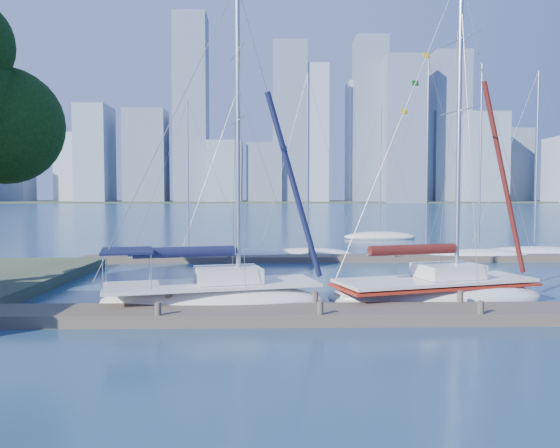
{
  "coord_description": "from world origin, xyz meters",
  "views": [
    {
      "loc": [
        -1.58,
        -17.56,
        4.08
      ],
      "look_at": [
        -1.15,
        4.0,
        2.95
      ],
      "focal_mm": 35.0,
      "sensor_mm": 36.0,
      "label": 1
    }
  ],
  "objects": [
    {
      "name": "ground",
      "position": [
        0.0,
        0.0,
        0.0
      ],
      "size": [
        700.0,
        700.0,
        0.0
      ],
      "primitive_type": "plane",
      "color": "navy",
      "rests_on": "ground"
    },
    {
      "name": "near_dock",
      "position": [
        0.0,
        0.0,
        0.2
      ],
      "size": [
        26.0,
        2.0,
        0.4
      ],
      "primitive_type": "cube",
      "color": "#50463B",
      "rests_on": "ground"
    },
    {
      "name": "far_dock",
      "position": [
        2.0,
        16.0,
        0.18
      ],
      "size": [
        30.0,
        1.8,
        0.36
      ],
      "primitive_type": "cube",
      "color": "#50463B",
      "rests_on": "ground"
    },
    {
      "name": "far_shore",
      "position": [
        0.0,
        320.0,
        0.0
      ],
      "size": [
        800.0,
        100.0,
        1.5
      ],
      "primitive_type": "cube",
      "color": "#38472D",
      "rests_on": "ground"
    },
    {
      "name": "sailboat_navy",
      "position": [
        -3.61,
        1.85,
        0.94
      ],
      "size": [
        8.52,
        4.53,
        12.08
      ],
      "rotation": [
        0.0,
        0.0,
        0.24
      ],
      "color": "silver",
      "rests_on": "ground"
    },
    {
      "name": "sailboat_maroon",
      "position": [
        4.67,
        2.68,
        1.03
      ],
      "size": [
        8.5,
        4.83,
        13.0
      ],
      "rotation": [
        0.0,
        0.0,
        0.29
      ],
      "color": "silver",
      "rests_on": "ground"
    },
    {
      "name": "bg_boat_0",
      "position": [
        -6.71,
        17.11,
        0.21
      ],
      "size": [
        7.4,
        3.1,
        10.28
      ],
      "rotation": [
        0.0,
        0.0,
        -0.17
      ],
      "color": "silver",
      "rests_on": "ground"
    },
    {
      "name": "bg_boat_1",
      "position": [
        -3.51,
        17.19,
        0.22
      ],
      "size": [
        7.58,
        4.63,
        11.16
      ],
      "rotation": [
        0.0,
        0.0,
        0.4
      ],
      "color": "silver",
      "rests_on": "ground"
    },
    {
      "name": "bg_boat_2",
      "position": [
        0.94,
        17.99,
        0.24
      ],
      "size": [
        6.05,
        1.92,
        12.28
      ],
      "rotation": [
        0.0,
        0.0,
        -0.01
      ],
      "color": "silver",
      "rests_on": "ground"
    },
    {
      "name": "bg_boat_3",
      "position": [
        8.61,
        17.48,
        0.24
      ],
      "size": [
        7.5,
        2.82,
        12.96
      ],
      "rotation": [
        0.0,
        0.0,
        0.11
      ],
      "color": "silver",
      "rests_on": "ground"
    },
    {
      "name": "bg_boat_4",
      "position": [
        11.67,
        16.5,
        0.25
      ],
      "size": [
        6.8,
        2.49,
        12.59
      ],
      "rotation": [
        0.0,
        0.0,
        0.06
      ],
      "color": "silver",
      "rests_on": "ground"
    },
    {
      "name": "bg_boat_5",
      "position": [
        15.96,
        17.96,
        0.25
      ],
      "size": [
        8.27,
        2.49,
        12.51
      ],
      "rotation": [
        0.0,
        0.0,
        -0.04
      ],
      "color": "silver",
      "rests_on": "ground"
    },
    {
      "name": "bg_boat_7",
      "position": [
        8.81,
        33.18,
        0.25
      ],
      "size": [
        7.07,
        3.96,
        12.83
      ],
      "rotation": [
        0.0,
        0.0,
        -0.3
      ],
      "color": "silver",
      "rests_on": "ground"
    },
    {
      "name": "skyline",
      "position": [
        19.16,
        290.22,
        34.42
      ],
      "size": [
        503.96,
        51.31,
        103.86
      ],
      "color": "#7D90A2",
      "rests_on": "ground"
    }
  ]
}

